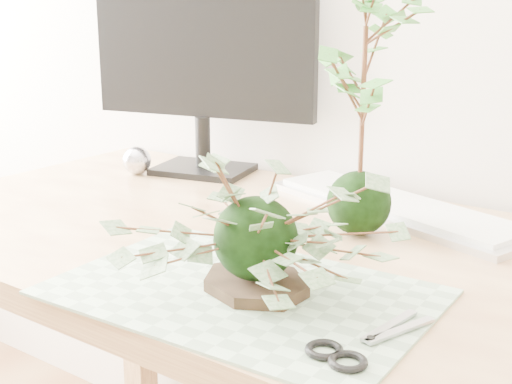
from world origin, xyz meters
TOP-DOWN VIEW (x-y plane):
  - desk at (0.10, 1.23)m, footprint 1.60×0.70m
  - cutting_mat at (0.05, 1.04)m, footprint 0.48×0.33m
  - stone_dish at (0.07, 1.05)m, footprint 0.19×0.19m
  - ivy_kokedama at (0.07, 1.05)m, footprint 0.33×0.33m
  - maple_kokedama at (0.06, 1.33)m, footprint 0.27×0.27m
  - keyboard at (0.06, 1.47)m, footprint 0.53×0.29m
  - monitor at (-0.39, 1.50)m, footprint 0.47×0.18m
  - foil_ball at (-0.49, 1.40)m, footprint 0.06×0.06m
  - scissors at (0.25, 0.97)m, footprint 0.08×0.17m

SIDE VIEW (x-z plane):
  - desk at x=0.10m, z-range 0.28..1.02m
  - cutting_mat at x=0.05m, z-range 0.74..0.74m
  - scissors at x=0.25m, z-range 0.74..0.75m
  - keyboard at x=0.06m, z-range 0.74..0.76m
  - stone_dish at x=0.07m, z-range 0.74..0.76m
  - foil_ball at x=-0.49m, z-range 0.74..0.80m
  - ivy_kokedama at x=0.07m, z-range 0.76..0.97m
  - monitor at x=-0.39m, z-range 0.77..1.20m
  - maple_kokedama at x=0.06m, z-range 0.82..1.24m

